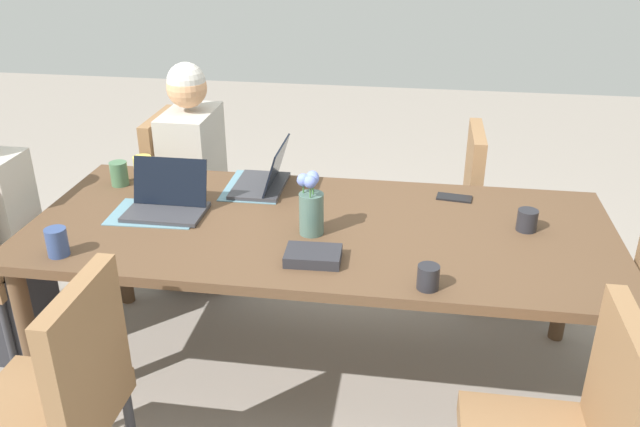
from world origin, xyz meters
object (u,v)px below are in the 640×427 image
Objects in this scene: dining_table at (320,239)px; laptop_near_left_mid at (265,179)px; person_near_left_mid at (196,189)px; chair_far_left_far at (60,394)px; coffee_mug_far_left at (527,220)px; chair_near_left_mid at (186,189)px; chair_near_right_far at (493,208)px; flower_vase at (311,206)px; coffee_mug_centre_right at (143,167)px; coffee_mug_near_left at (57,242)px; book_red_cover at (313,256)px; phone_black at (454,198)px; laptop_head_right_left_near at (167,203)px; coffee_mug_near_right at (428,277)px; coffee_mug_centre_left at (119,174)px.

laptop_near_left_mid is at bearing -47.70° from dining_table.
chair_far_left_far is at bearing 92.64° from person_near_left_mid.
chair_near_left_mid is at bearing -23.17° from coffee_mug_far_left.
person_near_left_mid reaches higher than dining_table.
chair_near_right_far is at bearing -156.93° from laptop_near_left_mid.
flower_vase is at bearing 10.36° from coffee_mug_far_left.
dining_table is at bearing 137.20° from chair_near_left_mid.
chair_near_left_mid is at bearing -96.15° from coffee_mug_centre_right.
chair_near_right_far is at bearing -145.01° from coffee_mug_near_left.
dining_table is 11.63× the size of book_red_cover.
chair_far_left_far is 6.00× the size of phone_black.
laptop_head_right_left_near reaches higher than chair_near_right_far.
coffee_mug_near_right is 0.42× the size of book_red_cover.
chair_near_left_mid is 0.75× the size of person_near_left_mid.
laptop_head_right_left_near is at bearing 28.40° from chair_near_right_far.
chair_far_left_far is 8.87× the size of coffee_mug_centre_right.
coffee_mug_centre_right is (0.19, -1.23, 0.28)m from chair_far_left_far.
book_red_cover is at bearing 143.74° from coffee_mug_centre_right.
coffee_mug_centre_left is at bearing -20.26° from flower_vase.
laptop_head_right_left_near is at bearing -93.72° from chair_far_left_far.
flower_vase is at bearing 171.09° from laptop_head_right_left_near.
laptop_near_left_mid is at bearing -174.84° from coffee_mug_centre_left.
laptop_near_left_mid is at bearing 140.27° from chair_near_left_mid.
laptop_head_right_left_near is 2.92× the size of coffee_mug_centre_left.
flower_vase is 0.80× the size of laptop_near_left_mid.
book_red_cover is (0.41, -0.13, -0.02)m from coffee_mug_near_right.
person_near_left_mid is 1.33× the size of chair_near_right_far.
coffee_mug_centre_left is (1.73, 0.51, 0.29)m from chair_near_right_far.
chair_near_right_far is 2.81× the size of laptop_head_right_left_near.
coffee_mug_centre_left is (1.39, -0.69, 0.01)m from coffee_mug_near_right.
coffee_mug_centre_right is at bearing 13.83° from chair_near_right_far.
dining_table is at bearing -156.83° from coffee_mug_near_left.
coffee_mug_near_right is at bearing 178.72° from coffee_mug_near_left.
flower_vase is (0.79, 0.86, 0.35)m from chair_near_right_far.
book_red_cover is at bearing 150.17° from coffee_mug_centre_left.
phone_black reaches higher than dining_table.
coffee_mug_far_left is (-1.77, 0.19, -0.01)m from coffee_mug_centre_left.
person_near_left_mid is at bearing -43.61° from coffee_mug_near_right.
coffee_mug_near_left is 0.66m from coffee_mug_centre_left.
phone_black is (-0.11, -0.76, -0.04)m from coffee_mug_near_right.
coffee_mug_near_right is (-1.13, -0.43, 0.27)m from chair_far_left_far.
chair_far_left_far is 8.21× the size of coffee_mug_centre_left.
coffee_mug_centre_left is (0.96, -0.27, 0.12)m from dining_table.
laptop_near_left_mid is at bearing -12.90° from coffee_mug_far_left.
coffee_mug_centre_left is 0.55× the size of book_red_cover.
coffee_mug_near_right is at bearing 52.31° from coffee_mug_far_left.
coffee_mug_near_right is 0.83× the size of coffee_mug_centre_right.
chair_near_right_far is at bearing -166.17° from coffee_mug_centre_right.
laptop_head_right_left_near is at bearing 41.93° from laptop_near_left_mid.
chair_near_left_mid reaches higher than dining_table.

